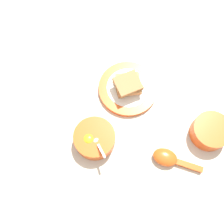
{
  "coord_description": "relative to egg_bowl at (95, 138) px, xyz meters",
  "views": [
    {
      "loc": [
        0.31,
        0.12,
        0.83
      ],
      "look_at": [
        0.1,
        -0.09,
        0.02
      ],
      "focal_mm": 42.0,
      "sensor_mm": 36.0,
      "label": 1
    }
  ],
  "objects": [
    {
      "name": "ground_plane",
      "position": [
        -0.21,
        0.06,
        -0.03
      ],
      "size": [
        3.0,
        3.0,
        0.0
      ],
      "primitive_type": "plane",
      "color": "beige"
    },
    {
      "name": "egg_bowl",
      "position": [
        0.0,
        0.0,
        0.0
      ],
      "size": [
        0.13,
        0.14,
        0.08
      ],
      "color": "#DB5119",
      "rests_on": "ground_plane"
    },
    {
      "name": "toast_plate",
      "position": [
        -0.21,
        -0.05,
        -0.02
      ],
      "size": [
        0.2,
        0.2,
        0.02
      ],
      "color": "#DB5119",
      "rests_on": "ground_plane"
    },
    {
      "name": "toast_sandwich",
      "position": [
        -0.21,
        -0.05,
        0.01
      ],
      "size": [
        0.12,
        0.11,
        0.05
      ],
      "color": "#9E7042",
      "rests_on": "toast_plate"
    },
    {
      "name": "soup_spoon",
      "position": [
        -0.12,
        0.21,
        -0.01
      ],
      "size": [
        0.1,
        0.16,
        0.03
      ],
      "color": "#DB5119",
      "rests_on": "ground_plane"
    },
    {
      "name": "congee_bowl",
      "position": [
        -0.28,
        0.24,
        0.0
      ],
      "size": [
        0.12,
        0.12,
        0.06
      ],
      "color": "#DB5119",
      "rests_on": "ground_plane"
    }
  ]
}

